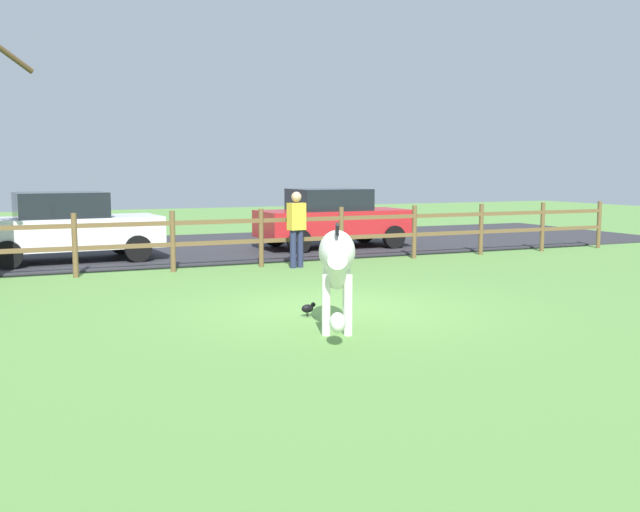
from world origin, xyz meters
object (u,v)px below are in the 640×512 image
Objects in this scene: parked_car_red at (333,218)px; visitor_near_fence at (296,226)px; parked_car_white at (67,226)px; zebra at (337,260)px; crow_on_grass at (308,308)px.

visitor_near_fence is at bearing -126.65° from parked_car_red.
visitor_near_fence is at bearing -31.60° from parked_car_white.
zebra is 9.10m from parked_car_white.
crow_on_grass is 0.13× the size of visitor_near_fence.
parked_car_red is at bearing 53.35° from visitor_near_fence.
zebra is 1.10× the size of visitor_near_fence.
parked_car_white is 2.50× the size of visitor_near_fence.
parked_car_red is at bearing 63.00° from crow_on_grass.
zebra is at bearing -89.73° from crow_on_grass.
visitor_near_fence is (1.84, 5.00, 0.78)m from crow_on_grass.
parked_car_white is at bearing 106.82° from zebra.
visitor_near_fence reaches higher than parked_car_red.
zebra is 6.23m from visitor_near_fence.
parked_car_white is 1.02× the size of parked_car_red.
crow_on_grass is 0.05× the size of parked_car_white.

